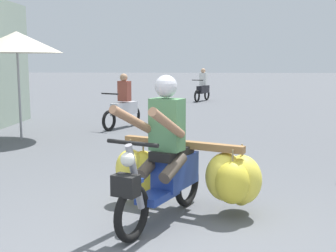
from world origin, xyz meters
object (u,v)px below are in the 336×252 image
at_px(motorbike_distant_ahead_left, 203,88).
at_px(motorbike_main_loaded, 188,171).
at_px(motorbike_distant_ahead_right, 124,106).
at_px(market_umbrella_near_shop, 17,42).

bearing_deg(motorbike_distant_ahead_left, motorbike_main_loaded, -91.77).
distance_m(motorbike_distant_ahead_left, motorbike_distant_ahead_right, 8.08).
height_order(motorbike_main_loaded, motorbike_distant_ahead_right, motorbike_main_loaded).
xyz_separation_m(motorbike_distant_ahead_left, motorbike_distant_ahead_right, (-2.19, -7.78, 0.00)).
height_order(motorbike_distant_ahead_left, motorbike_distant_ahead_right, same).
height_order(motorbike_main_loaded, market_umbrella_near_shop, market_umbrella_near_shop).
bearing_deg(motorbike_distant_ahead_right, market_umbrella_near_shop, -137.25).
xyz_separation_m(motorbike_distant_ahead_left, market_umbrella_near_shop, (-4.18, -9.62, 1.55)).
relative_size(motorbike_main_loaded, motorbike_distant_ahead_left, 1.21).
relative_size(motorbike_distant_ahead_left, market_umbrella_near_shop, 0.65).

